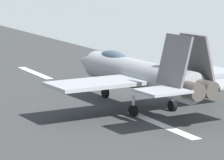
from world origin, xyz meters
The scene contains 3 objects.
ground_plane centered at (0.00, 0.00, 0.00)m, with size 400.00×400.00×0.00m, color slate.
runway_strip centered at (-0.02, 0.00, 0.01)m, with size 240.00×26.00×0.02m.
fighter_jet centered at (5.76, -1.04, 2.50)m, with size 16.71×14.36×5.70m.
Camera 1 is at (-32.46, 20.18, 9.50)m, focal length 101.80 mm.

